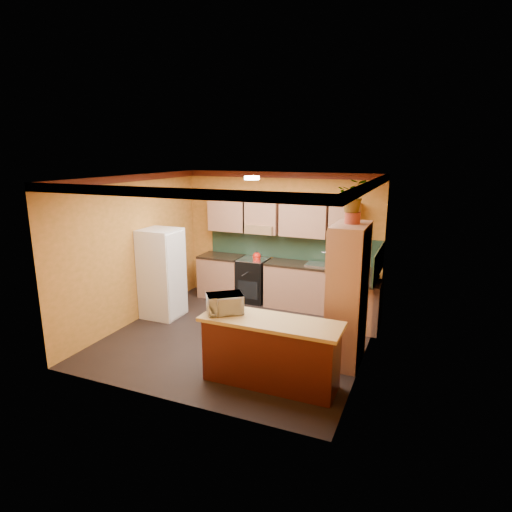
{
  "coord_description": "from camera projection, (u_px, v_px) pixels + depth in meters",
  "views": [
    {
      "loc": [
        2.91,
        -6.16,
        3.09
      ],
      "look_at": [
        0.14,
        0.45,
        1.34
      ],
      "focal_mm": 30.0,
      "sensor_mm": 36.0,
      "label": 1
    }
  ],
  "objects": [
    {
      "name": "countertop_right",
      "position": [
        359.0,
        280.0,
        7.5
      ],
      "size": [
        0.62,
        0.8,
        0.04
      ],
      "primitive_type": "cube",
      "color": "black",
      "rests_on": "base_cabinets_right"
    },
    {
      "name": "pantry",
      "position": [
        348.0,
        295.0,
        6.28
      ],
      "size": [
        0.48,
        0.9,
        2.1
      ],
      "primitive_type": "cube",
      "color": "tan",
      "rests_on": "ground"
    },
    {
      "name": "base_cabinets_right",
      "position": [
        357.0,
        305.0,
        7.6
      ],
      "size": [
        0.6,
        0.8,
        0.88
      ],
      "primitive_type": "cube",
      "color": "tan",
      "rests_on": "ground"
    },
    {
      "name": "countertop_back",
      "position": [
        281.0,
        262.0,
        8.7
      ],
      "size": [
        3.65,
        0.62,
        0.04
      ],
      "primitive_type": "cube",
      "color": "black",
      "rests_on": "base_cabinets_back"
    },
    {
      "name": "fern_pot",
      "position": [
        352.0,
        218.0,
        6.05
      ],
      "size": [
        0.22,
        0.22,
        0.16
      ],
      "primitive_type": "cylinder",
      "color": "maroon",
      "rests_on": "pantry"
    },
    {
      "name": "breakfast_bar",
      "position": [
        270.0,
        354.0,
        5.76
      ],
      "size": [
        1.8,
        0.55,
        0.88
      ],
      "primitive_type": "cube",
      "color": "#501712",
      "rests_on": "ground"
    },
    {
      "name": "stove",
      "position": [
        253.0,
        280.0,
        9.04
      ],
      "size": [
        0.58,
        0.58,
        0.91
      ],
      "primitive_type": "cube",
      "color": "black",
      "rests_on": "ground"
    },
    {
      "name": "microwave",
      "position": [
        225.0,
        304.0,
        5.87
      ],
      "size": [
        0.58,
        0.55,
        0.27
      ],
      "primitive_type": "imported",
      "rotation": [
        0.0,
        0.0,
        0.64
      ],
      "color": "white",
      "rests_on": "bar_top"
    },
    {
      "name": "base_cabinets_back",
      "position": [
        281.0,
        284.0,
        8.81
      ],
      "size": [
        3.65,
        0.6,
        0.88
      ],
      "primitive_type": "cube",
      "color": "tan",
      "rests_on": "ground"
    },
    {
      "name": "fridge",
      "position": [
        162.0,
        273.0,
        8.1
      ],
      "size": [
        0.68,
        0.66,
        1.7
      ],
      "primitive_type": "cube",
      "color": "white",
      "rests_on": "ground"
    },
    {
      "name": "sink",
      "position": [
        319.0,
        265.0,
        8.4
      ],
      "size": [
        0.48,
        0.4,
        0.03
      ],
      "primitive_type": "cube",
      "color": "silver",
      "rests_on": "countertop_back"
    },
    {
      "name": "kettle",
      "position": [
        257.0,
        256.0,
        8.83
      ],
      "size": [
        0.19,
        0.19,
        0.18
      ],
      "primitive_type": null,
      "rotation": [
        0.0,
        0.0,
        0.16
      ],
      "color": "red",
      "rests_on": "stove"
    },
    {
      "name": "room_shell",
      "position": [
        246.0,
        214.0,
        7.1
      ],
      "size": [
        4.24,
        4.24,
        2.72
      ],
      "color": "black",
      "rests_on": "ground"
    },
    {
      "name": "bar_top",
      "position": [
        271.0,
        322.0,
        5.65
      ],
      "size": [
        1.9,
        0.65,
        0.05
      ],
      "primitive_type": "cube",
      "color": "tan",
      "rests_on": "breakfast_bar"
    },
    {
      "name": "fern",
      "position": [
        354.0,
        196.0,
        5.98
      ],
      "size": [
        0.45,
        0.4,
        0.47
      ],
      "primitive_type": "imported",
      "rotation": [
        0.0,
        0.0,
        0.08
      ],
      "color": "tan",
      "rests_on": "fern_pot"
    }
  ]
}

